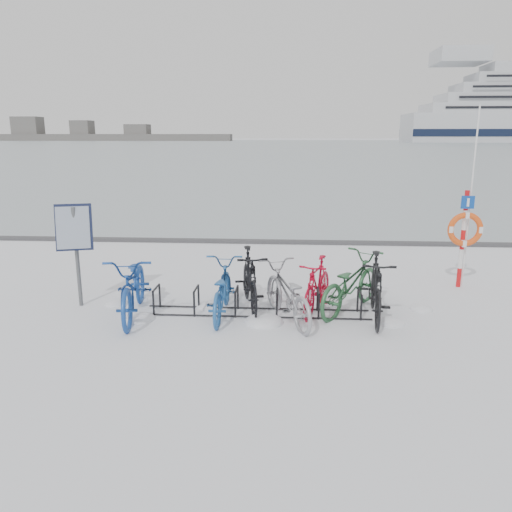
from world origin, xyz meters
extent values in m
plane|color=white|center=(0.00, 0.00, 0.00)|extent=(900.00, 900.00, 0.00)
cube|color=#9CA9B1|center=(0.00, 155.00, 0.01)|extent=(400.00, 298.00, 0.02)
cube|color=#3F3F42|center=(0.00, 5.90, 0.05)|extent=(400.00, 0.25, 0.10)
cylinder|color=black|center=(-1.80, -0.22, 0.22)|extent=(0.04, 0.04, 0.44)
cylinder|color=black|center=(-1.80, 0.22, 0.22)|extent=(0.04, 0.04, 0.44)
cylinder|color=black|center=(-1.80, 0.00, 0.44)|extent=(0.04, 0.44, 0.04)
cylinder|color=black|center=(-1.08, -0.22, 0.22)|extent=(0.04, 0.04, 0.44)
cylinder|color=black|center=(-1.08, 0.22, 0.22)|extent=(0.04, 0.04, 0.44)
cylinder|color=black|center=(-1.08, 0.00, 0.44)|extent=(0.04, 0.44, 0.04)
cylinder|color=black|center=(-0.36, -0.22, 0.22)|extent=(0.04, 0.04, 0.44)
cylinder|color=black|center=(-0.36, 0.22, 0.22)|extent=(0.04, 0.04, 0.44)
cylinder|color=black|center=(-0.36, 0.00, 0.44)|extent=(0.04, 0.44, 0.04)
cylinder|color=black|center=(0.36, -0.22, 0.22)|extent=(0.04, 0.04, 0.44)
cylinder|color=black|center=(0.36, 0.22, 0.22)|extent=(0.04, 0.04, 0.44)
cylinder|color=black|center=(0.36, 0.00, 0.44)|extent=(0.04, 0.44, 0.04)
cylinder|color=black|center=(1.08, -0.22, 0.22)|extent=(0.04, 0.04, 0.44)
cylinder|color=black|center=(1.08, 0.22, 0.22)|extent=(0.04, 0.04, 0.44)
cylinder|color=black|center=(1.08, 0.00, 0.44)|extent=(0.04, 0.44, 0.04)
cylinder|color=black|center=(1.80, -0.22, 0.22)|extent=(0.04, 0.04, 0.44)
cylinder|color=black|center=(1.80, 0.22, 0.22)|extent=(0.04, 0.04, 0.44)
cylinder|color=black|center=(1.80, 0.00, 0.44)|extent=(0.04, 0.44, 0.04)
cylinder|color=black|center=(0.00, -0.22, 0.02)|extent=(4.00, 0.03, 0.03)
cylinder|color=black|center=(0.00, 0.22, 0.02)|extent=(4.00, 0.03, 0.03)
cylinder|color=#595B5E|center=(-3.30, 0.23, 0.92)|extent=(0.07, 0.07, 1.84)
cube|color=black|center=(-3.30, 0.20, 1.48)|extent=(0.67, 0.40, 0.83)
cube|color=#8C99AD|center=(-3.30, 0.16, 1.48)|extent=(0.60, 0.32, 0.74)
cylinder|color=red|center=(4.11, 1.88, 0.20)|extent=(0.09, 0.09, 0.40)
cylinder|color=silver|center=(4.11, 1.88, 0.60)|extent=(0.09, 0.09, 0.40)
cylinder|color=red|center=(4.11, 1.88, 1.01)|extent=(0.09, 0.09, 0.40)
cylinder|color=silver|center=(4.11, 1.88, 1.41)|extent=(0.09, 0.09, 0.40)
cylinder|color=red|center=(4.11, 1.88, 1.81)|extent=(0.09, 0.09, 0.40)
torus|color=#E44E15|center=(4.11, 1.79, 1.24)|extent=(0.70, 0.12, 0.70)
cube|color=#0E3E9B|center=(4.11, 1.80, 1.78)|extent=(0.26, 0.03, 0.26)
cylinder|color=silver|center=(4.20, 1.93, 1.83)|extent=(0.03, 0.03, 3.66)
cube|color=silver|center=(69.44, 213.43, 34.13)|extent=(19.50, 19.50, 5.85)
cube|color=#4F4F4F|center=(-120.00, 260.00, 1.75)|extent=(180.00, 12.00, 3.50)
cube|color=#4F4F4F|center=(-150.00, 260.00, 5.50)|extent=(24.00, 10.00, 8.00)
cube|color=#4F4F4F|center=(-90.00, 260.00, 5.00)|extent=(20.00, 10.00, 6.00)
imported|color=#194292|center=(-2.13, -0.19, 0.58)|extent=(1.10, 2.30, 1.16)
imported|color=#215697|center=(-0.62, -0.08, 0.50)|extent=(0.67, 1.89, 0.99)
imported|color=black|center=(-0.15, 0.33, 0.56)|extent=(0.88, 1.94, 1.12)
imported|color=gray|center=(0.53, -0.27, 0.50)|extent=(1.35, 2.03, 1.01)
imported|color=#B70924|center=(1.07, 0.23, 0.50)|extent=(0.97, 1.73, 1.00)
imported|color=#285933|center=(1.67, 0.31, 0.53)|extent=(1.74, 2.07, 1.07)
imported|color=black|center=(2.06, -0.07, 0.58)|extent=(0.73, 1.96, 1.15)
ellipsoid|color=white|center=(1.26, 0.55, 0.00)|extent=(0.47, 0.47, 0.16)
ellipsoid|color=white|center=(2.29, -0.32, 0.00)|extent=(0.48, 0.48, 0.17)
ellipsoid|color=white|center=(0.15, -0.42, 0.00)|extent=(0.67, 0.67, 0.23)
ellipsoid|color=white|center=(-0.94, 0.31, 0.00)|extent=(0.45, 0.45, 0.16)
ellipsoid|color=white|center=(2.98, 0.40, 0.00)|extent=(0.42, 0.42, 0.15)
ellipsoid|color=white|center=(0.38, 0.79, 0.00)|extent=(0.38, 0.38, 0.13)
ellipsoid|color=white|center=(-2.66, 0.33, 0.00)|extent=(0.44, 0.44, 0.16)
ellipsoid|color=white|center=(-2.00, -0.41, 0.00)|extent=(0.54, 0.54, 0.19)
camera|label=1|loc=(0.53, -8.36, 3.09)|focal=35.00mm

